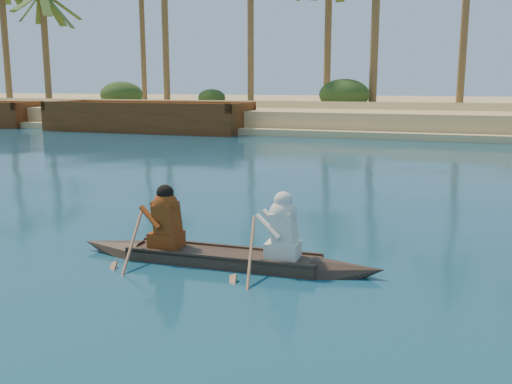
% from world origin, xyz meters
% --- Properties ---
extents(sandy_embankment, '(150.00, 51.00, 1.50)m').
position_xyz_m(sandy_embankment, '(0.00, 46.89, 0.53)').
color(sandy_embankment, '#DCBE7C').
rests_on(sandy_embankment, ground).
extents(palm_grove, '(110.00, 14.00, 16.00)m').
position_xyz_m(palm_grove, '(0.00, 35.00, 8.00)').
color(palm_grove, '#3B6122').
rests_on(palm_grove, ground).
extents(shrub_cluster, '(100.00, 6.00, 2.40)m').
position_xyz_m(shrub_cluster, '(0.00, 31.50, 1.20)').
color(shrub_cluster, '#213914').
rests_on(shrub_cluster, ground).
extents(canoe, '(5.18, 0.90, 1.42)m').
position_xyz_m(canoe, '(8.00, 0.04, 0.27)').
color(canoe, '#3B2C20').
rests_on(canoe, ground).
extents(barge_mid, '(12.72, 4.38, 2.11)m').
position_xyz_m(barge_mid, '(-7.05, 22.91, 0.74)').
color(barge_mid, brown).
rests_on(barge_mid, ground).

